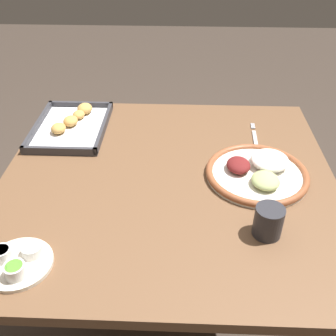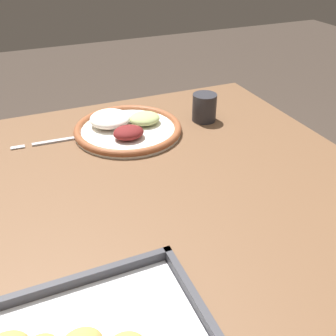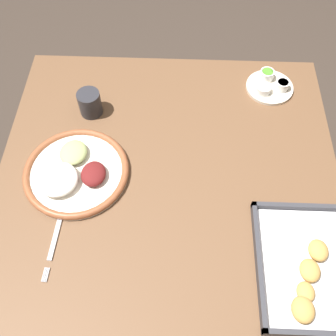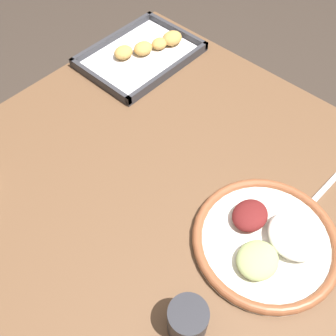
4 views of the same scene
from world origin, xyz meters
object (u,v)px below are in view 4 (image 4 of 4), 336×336
at_px(fork, 324,190).
at_px(drinking_cup, 188,320).
at_px(dinner_plate, 268,240).
at_px(baking_tray, 143,53).

xyz_separation_m(fork, drinking_cup, (-0.42, 0.03, 0.04)).
xyz_separation_m(dinner_plate, fork, (0.19, -0.02, -0.01)).
height_order(fork, baking_tray, baking_tray).
xyz_separation_m(baking_tray, drinking_cup, (-0.48, -0.59, 0.03)).
xyz_separation_m(dinner_plate, baking_tray, (0.25, 0.60, -0.00)).
height_order(dinner_plate, fork, dinner_plate).
distance_m(dinner_plate, baking_tray, 0.65).
bearing_deg(drinking_cup, fork, -4.46).
distance_m(dinner_plate, drinking_cup, 0.23).
bearing_deg(baking_tray, fork, -95.80).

